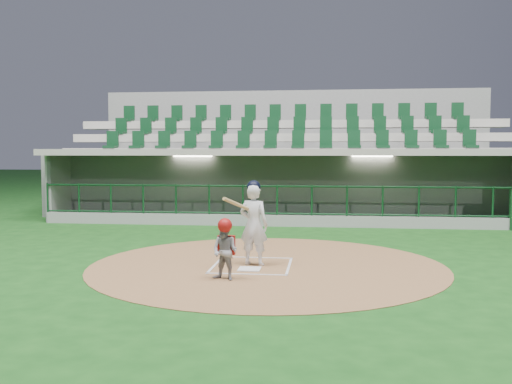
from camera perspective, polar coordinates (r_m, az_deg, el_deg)
ground at (r=11.92m, az=-0.22°, el=-7.13°), size 120.00×120.00×0.00m
dirt_circle at (r=11.69m, az=1.13°, el=-7.32°), size 7.20×7.20×0.01m
home_plate at (r=11.23m, az=-0.66°, el=-7.71°), size 0.43×0.43×0.02m
batter_box_chalk at (r=11.62m, az=-0.40°, el=-7.33°), size 1.55×1.80×0.01m
dugout_structure at (r=19.53m, az=2.83°, el=0.06°), size 16.40×3.70×3.00m
seating_deck at (r=22.57m, az=3.15°, el=1.77°), size 17.00×6.72×5.15m
batter at (r=11.53m, az=-0.24°, el=-3.08°), size 0.88×0.91×1.73m
catcher at (r=10.26m, az=-3.12°, el=-5.72°), size 0.61×0.55×1.11m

